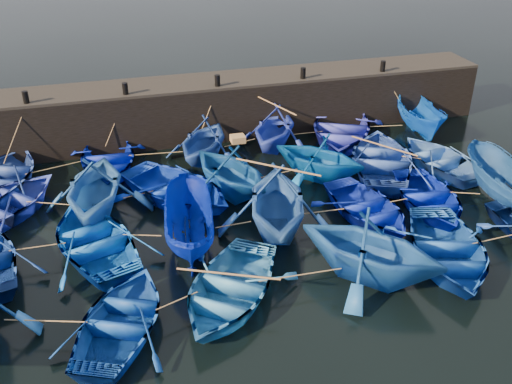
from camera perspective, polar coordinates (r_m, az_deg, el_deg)
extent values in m
plane|color=black|center=(18.59, 2.64, -6.56)|extent=(120.00, 120.00, 0.00)
cube|color=black|center=(27.01, -4.17, 8.37)|extent=(26.00, 2.50, 2.50)
cube|color=black|center=(26.57, -4.27, 11.01)|extent=(26.00, 2.50, 0.12)
cylinder|color=black|center=(25.38, -22.05, 8.78)|extent=(0.24, 0.24, 0.50)
cylinder|color=black|center=(25.19, -12.95, 10.05)|extent=(0.24, 0.24, 0.50)
cylinder|color=black|center=(25.64, -3.88, 11.06)|extent=(0.24, 0.24, 0.50)
cylinder|color=black|center=(26.68, 4.73, 11.77)|extent=(0.24, 0.24, 0.50)
cylinder|color=black|center=(28.25, 12.57, 12.19)|extent=(0.24, 0.24, 0.50)
imported|color=navy|center=(24.26, -24.18, 1.33)|extent=(5.11, 6.04, 1.07)
imported|color=#021490|center=(24.46, -14.68, 3.18)|extent=(3.58, 4.86, 0.98)
imported|color=navy|center=(24.33, -5.29, 5.25)|extent=(4.82, 4.97, 2.00)
imported|color=#2036B9|center=(25.45, 1.85, 6.51)|extent=(4.92, 5.06, 2.03)
imported|color=#21299D|center=(26.67, 8.46, 6.29)|extent=(6.02, 6.77, 1.16)
imported|color=blue|center=(28.04, 16.12, 7.13)|extent=(2.28, 4.44, 1.64)
imported|color=#2235A0|center=(22.26, -24.23, -1.26)|extent=(6.05, 6.06, 1.04)
imported|color=#2359A2|center=(20.97, -15.80, 0.60)|extent=(4.71, 5.20, 2.39)
imported|color=#082DC7|center=(21.59, -7.88, 0.34)|extent=(5.86, 6.15, 1.04)
imported|color=navy|center=(21.54, -2.56, 2.28)|extent=(4.98, 5.27, 2.20)
imported|color=#024A94|center=(22.88, 6.33, 3.59)|extent=(5.06, 5.07, 2.03)
imported|color=navy|center=(24.15, 12.50, 3.27)|extent=(5.56, 6.38, 1.10)
imported|color=blue|center=(25.04, 17.93, 3.20)|extent=(3.73, 4.74, 0.89)
imported|color=blue|center=(19.23, -15.82, -4.64)|extent=(4.76, 5.64, 1.00)
imported|color=#00158A|center=(18.79, -6.80, -3.22)|extent=(2.20, 4.53, 1.68)
imported|color=#204F99|center=(19.21, 2.09, -0.86)|extent=(5.14, 5.59, 2.47)
imported|color=#071C9F|center=(20.70, 11.07, -1.57)|extent=(3.70, 4.69, 0.88)
imported|color=#041AAF|center=(21.87, 16.87, -0.56)|extent=(3.56, 4.64, 0.89)
imported|color=navy|center=(22.93, 23.45, 0.80)|extent=(1.90, 4.53, 1.72)
imported|color=navy|center=(16.05, -13.19, -12.27)|extent=(4.49, 5.09, 0.88)
imported|color=#2368B2|center=(16.57, -2.76, -9.60)|extent=(5.42, 5.75, 0.97)
imported|color=#144C95|center=(17.35, 11.43, -5.35)|extent=(5.93, 5.95, 2.37)
imported|color=#0E429D|center=(19.06, 18.61, -5.45)|extent=(4.62, 5.57, 1.00)
cube|color=olive|center=(21.07, -1.83, 5.34)|extent=(0.52, 0.46, 0.25)
cylinder|color=tan|center=(24.26, -19.43, 2.35)|extent=(2.27, 0.67, 0.04)
cylinder|color=tan|center=(24.40, -9.97, 3.81)|extent=(2.25, 0.26, 0.04)
cylinder|color=tan|center=(25.03, -1.63, 4.94)|extent=(1.51, 0.50, 0.04)
cylinder|color=tan|center=(26.12, 5.21, 5.91)|extent=(1.39, 0.05, 0.04)
cylinder|color=tan|center=(27.35, 12.35, 6.45)|extent=(2.08, 0.36, 0.04)
cylinder|color=tan|center=(21.70, -20.01, -1.06)|extent=(1.58, 0.71, 0.04)
cylinder|color=tan|center=(21.37, -11.70, -0.25)|extent=(1.13, 0.28, 0.04)
cylinder|color=tan|center=(21.66, -5.19, 0.71)|extent=(0.26, 0.12, 0.04)
cylinder|color=tan|center=(22.37, 2.00, 1.81)|extent=(1.91, 0.39, 0.04)
cylinder|color=tan|center=(23.58, 9.45, 2.92)|extent=(0.99, 0.08, 0.04)
cylinder|color=tan|center=(24.55, 15.28, 3.34)|extent=(0.67, 0.47, 0.04)
cylinder|color=tan|center=(19.38, -21.00, -5.14)|extent=(1.70, 0.05, 0.04)
cylinder|color=tan|center=(19.01, -11.32, -4.25)|extent=(1.22, 0.44, 0.04)
cylinder|color=tan|center=(19.20, -2.27, -3.27)|extent=(1.25, 0.10, 0.04)
cylinder|color=tan|center=(20.04, 6.70, -1.94)|extent=(1.58, 0.10, 0.04)
cylinder|color=tan|center=(21.21, 14.08, -0.81)|extent=(0.68, 0.09, 0.04)
cylinder|color=tan|center=(22.41, 20.19, -0.10)|extent=(0.99, 0.43, 0.04)
cylinder|color=tan|center=(16.40, -20.29, -11.99)|extent=(2.14, 0.72, 0.04)
cylinder|color=tan|center=(16.19, -7.89, -10.72)|extent=(1.23, 0.48, 0.04)
cylinder|color=tan|center=(16.99, 4.49, -8.26)|extent=(2.55, 0.10, 0.04)
cylinder|color=tan|center=(18.33, 15.07, -6.17)|extent=(0.96, 0.13, 0.04)
cylinder|color=tan|center=(20.07, 22.93, -4.29)|extent=(1.85, 0.16, 0.04)
cylinder|color=tan|center=(25.31, -22.94, 5.39)|extent=(1.24, 1.11, 2.09)
cylinder|color=tan|center=(25.33, -13.86, 6.93)|extent=(1.17, 0.47, 2.09)
cylinder|color=tan|center=(25.58, -4.79, 7.92)|extent=(1.14, 0.70, 2.09)
cylinder|color=tan|center=(26.64, 2.92, 8.88)|extent=(1.83, 0.22, 2.09)
cylinder|color=tan|center=(27.16, 6.16, 9.15)|extent=(1.43, 0.23, 2.09)
cylinder|color=tan|center=(28.64, 13.77, 9.56)|extent=(1.32, 0.57, 2.09)
cylinder|color=#99724C|center=(25.07, 1.89, 8.71)|extent=(1.08, 2.84, 0.06)
cylinder|color=#99724C|center=(23.91, 12.65, 4.52)|extent=(1.77, 2.49, 0.06)
cylinder|color=#99724C|center=(18.60, 2.16, 2.51)|extent=(2.34, 1.97, 0.06)
cylinder|color=#99724C|center=(16.25, -2.81, -8.19)|extent=(2.74, 1.32, 0.06)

